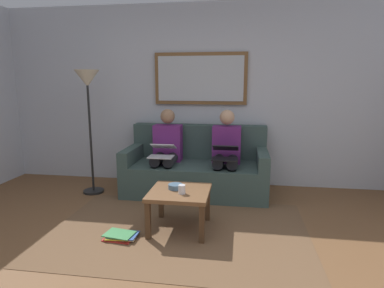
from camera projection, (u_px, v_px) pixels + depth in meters
name	position (u px, v px, depth m)	size (l,w,h in m)	color
ground_plane	(159.00, 285.00, 2.55)	(6.00, 5.20, 0.10)	brown
wall_rear	(201.00, 96.00, 4.82)	(6.00, 0.12, 2.60)	#B7BCC6
area_rug	(180.00, 231.00, 3.37)	(2.60, 1.80, 0.01)	brown
couch	(197.00, 169.00, 4.54)	(1.91, 0.90, 0.90)	#384C47
framed_mirror	(200.00, 79.00, 4.68)	(1.33, 0.05, 0.73)	brown
coffee_table	(180.00, 196.00, 3.35)	(0.60, 0.60, 0.42)	brown
cup	(182.00, 189.00, 3.24)	(0.07, 0.07, 0.09)	silver
bowl	(175.00, 186.00, 3.39)	(0.15, 0.15, 0.05)	slate
person_left	(226.00, 150.00, 4.35)	(0.38, 0.58, 1.14)	#66236B
laptop_black	(225.00, 153.00, 4.13)	(0.33, 0.37, 0.17)	black
person_right	(166.00, 149.00, 4.47)	(0.38, 0.58, 1.14)	#66236B
laptop_silver	(162.00, 151.00, 4.24)	(0.31, 0.36, 0.16)	silver
magazine_stack	(121.00, 236.00, 3.20)	(0.33, 0.25, 0.05)	red
standing_lamp	(88.00, 92.00, 4.28)	(0.32, 0.32, 1.66)	black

